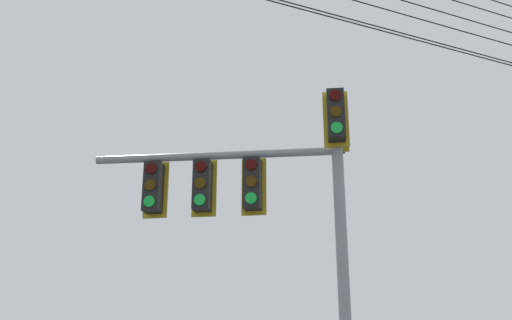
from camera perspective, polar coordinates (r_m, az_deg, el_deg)
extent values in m
cylinder|color=gray|center=(9.72, 8.65, -13.74)|extent=(0.20, 0.20, 6.02)
cylinder|color=gray|center=(10.45, -4.10, 0.41)|extent=(4.37, 0.35, 0.14)
cube|color=black|center=(10.20, 7.82, 4.36)|extent=(0.31, 0.31, 0.90)
cube|color=#B29319|center=(10.35, 7.81, 3.99)|extent=(0.44, 0.06, 1.04)
cylinder|color=#360503|center=(10.17, 7.76, 6.28)|extent=(0.20, 0.04, 0.20)
cylinder|color=#3C2703|center=(10.05, 7.83, 4.73)|extent=(0.20, 0.04, 0.20)
cylinder|color=green|center=(9.93, 7.91, 3.14)|extent=(0.20, 0.04, 0.20)
cube|color=black|center=(10.75, 7.79, 3.11)|extent=(0.31, 0.31, 0.90)
cube|color=#B29319|center=(10.59, 7.80, 3.45)|extent=(0.44, 0.06, 1.04)
cylinder|color=#360503|center=(11.02, 7.71, 4.24)|extent=(0.20, 0.04, 0.20)
cylinder|color=#3C2703|center=(10.90, 7.78, 2.79)|extent=(0.20, 0.04, 0.20)
cylinder|color=green|center=(10.80, 7.85, 1.31)|extent=(0.20, 0.04, 0.20)
cube|color=black|center=(10.17, -0.35, -2.36)|extent=(0.32, 0.32, 0.90)
cube|color=#B29319|center=(10.34, -0.20, -2.62)|extent=(0.44, 0.08, 1.04)
cylinder|color=#360503|center=(10.11, -0.49, -0.47)|extent=(0.20, 0.05, 0.20)
cylinder|color=#3C2703|center=(10.02, -0.49, -2.09)|extent=(0.20, 0.05, 0.20)
cylinder|color=green|center=(9.94, -0.50, -3.75)|extent=(0.20, 0.05, 0.20)
cube|color=black|center=(10.32, -5.27, -2.52)|extent=(0.32, 0.32, 0.90)
cube|color=#B29319|center=(10.48, -5.06, -2.78)|extent=(0.44, 0.07, 1.04)
cylinder|color=#360503|center=(10.25, -5.42, -0.65)|extent=(0.20, 0.04, 0.20)
cylinder|color=#3C2703|center=(10.17, -5.47, -2.25)|extent=(0.20, 0.04, 0.20)
cylinder|color=green|center=(10.08, -5.52, -3.89)|extent=(0.20, 0.04, 0.20)
cube|color=black|center=(10.54, -10.02, -2.65)|extent=(0.32, 0.32, 0.90)
cube|color=#B29319|center=(10.69, -9.74, -2.90)|extent=(0.44, 0.08, 1.04)
cylinder|color=#360503|center=(10.48, -10.21, -0.82)|extent=(0.20, 0.05, 0.20)
cylinder|color=#3C2703|center=(10.39, -10.30, -2.40)|extent=(0.20, 0.05, 0.20)
cylinder|color=green|center=(10.31, -10.40, -3.99)|extent=(0.20, 0.05, 0.20)
cylinder|color=black|center=(12.21, 13.84, 11.75)|extent=(30.69, 15.52, 0.82)
cylinder|color=black|center=(12.25, 13.81, 12.03)|extent=(30.69, 15.52, 0.82)
cylinder|color=black|center=(12.49, 13.65, 13.83)|extent=(30.69, 15.52, 0.82)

